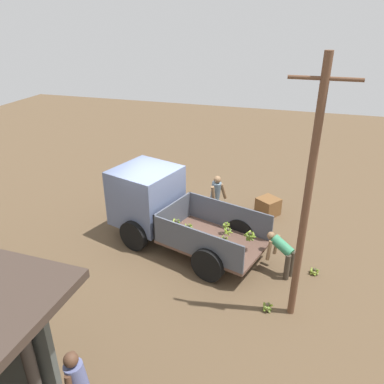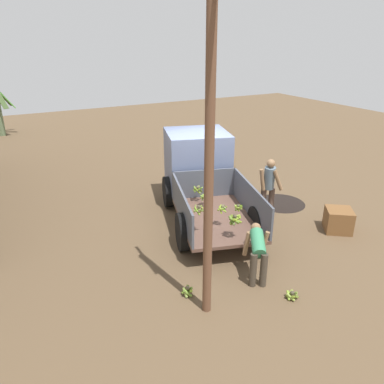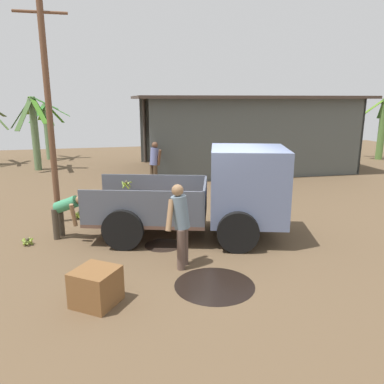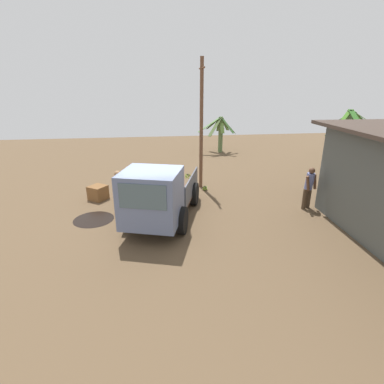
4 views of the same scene
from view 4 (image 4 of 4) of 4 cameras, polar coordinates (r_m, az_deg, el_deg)
The scene contains 14 objects.
ground at distance 10.40m, azimuth -6.39°, elevation -6.27°, with size 36.00×36.00×0.00m, color brown.
mud_patch_0 at distance 11.62m, azimuth -7.73°, elevation -3.39°, with size 0.83×0.83×0.01m, color black.
mud_patch_1 at distance 11.30m, azimuth -18.21°, elevation -4.97°, with size 1.42×1.42×0.01m, color black.
cargo_truck at distance 9.70m, azimuth -6.97°, elevation -1.03°, with size 4.82×2.98×2.12m.
utility_pole at distance 13.40m, azimuth 1.79°, elevation 12.86°, with size 1.24×0.15×5.61m.
banana_palm_1 at distance 18.25m, azimuth 27.19°, elevation 8.98°, with size 2.12×2.32×3.30m.
banana_palm_3 at distance 21.35m, azimuth 27.86°, elevation 9.76°, with size 2.17×2.39×2.95m.
banana_palm_5 at distance 21.07m, azimuth 5.40°, elevation 11.13°, with size 2.36×2.68×2.43m.
person_foreground_visitor at distance 11.21m, azimuth -13.88°, elevation 0.31°, with size 0.58×0.60×1.64m.
person_worker_loading at distance 13.38m, azimuth -3.92°, elevation 2.99°, with size 0.80×0.72×1.07m.
person_bystander_near_shed at distance 12.15m, azimuth 21.39°, elevation 1.04°, with size 0.48×0.62×1.65m.
banana_bunch_on_ground_0 at distance 13.56m, azimuth 2.50°, elevation 0.78°, with size 0.24×0.24×0.22m.
banana_bunch_on_ground_1 at distance 14.36m, azimuth -4.93°, elevation 1.73°, with size 0.26×0.26×0.17m.
wooden_crate_0 at distance 13.05m, azimuth -17.47°, elevation -0.13°, with size 0.64×0.64×0.59m, color brown.
Camera 4 is at (9.33, -0.05, 4.61)m, focal length 28.00 mm.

